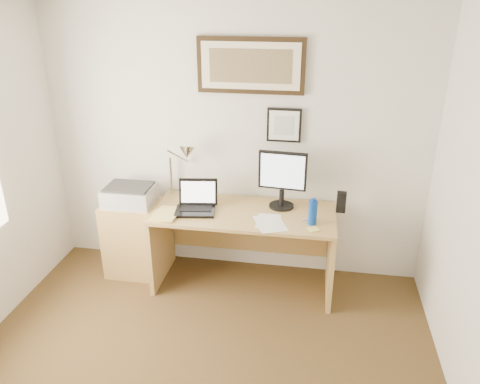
% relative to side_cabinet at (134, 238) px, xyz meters
% --- Properties ---
extents(wall_back, '(3.50, 0.02, 2.50)m').
position_rel_side_cabinet_xyz_m(wall_back, '(0.92, 0.32, 0.89)').
color(wall_back, silver).
rests_on(wall_back, ground).
extents(side_cabinet, '(0.50, 0.40, 0.73)m').
position_rel_side_cabinet_xyz_m(side_cabinet, '(0.00, 0.00, 0.00)').
color(side_cabinet, '#A98447').
rests_on(side_cabinet, floor).
extents(water_bottle, '(0.07, 0.07, 0.21)m').
position_rel_side_cabinet_xyz_m(water_bottle, '(1.67, -0.18, 0.49)').
color(water_bottle, '#0B3697').
rests_on(water_bottle, desk).
extents(bottle_cap, '(0.04, 0.04, 0.02)m').
position_rel_side_cabinet_xyz_m(bottle_cap, '(1.67, -0.18, 0.60)').
color(bottle_cap, '#0B3697').
rests_on(bottle_cap, water_bottle).
extents(speaker, '(0.08, 0.07, 0.18)m').
position_rel_side_cabinet_xyz_m(speaker, '(1.91, 0.10, 0.48)').
color(speaker, black).
rests_on(speaker, desk).
extents(paper_sheet_a, '(0.33, 0.38, 0.00)m').
position_rel_side_cabinet_xyz_m(paper_sheet_a, '(1.32, -0.23, 0.39)').
color(paper_sheet_a, white).
rests_on(paper_sheet_a, desk).
extents(paper_sheet_b, '(0.20, 0.28, 0.00)m').
position_rel_side_cabinet_xyz_m(paper_sheet_b, '(1.30, -0.20, 0.39)').
color(paper_sheet_b, white).
rests_on(paper_sheet_b, desk).
extents(sticky_pad, '(0.11, 0.11, 0.01)m').
position_rel_side_cabinet_xyz_m(sticky_pad, '(1.68, -0.29, 0.39)').
color(sticky_pad, '#E8DD6E').
rests_on(sticky_pad, desk).
extents(marker_pen, '(0.14, 0.06, 0.02)m').
position_rel_side_cabinet_xyz_m(marker_pen, '(1.65, -0.12, 0.39)').
color(marker_pen, white).
rests_on(marker_pen, desk).
extents(book, '(0.23, 0.30, 0.02)m').
position_rel_side_cabinet_xyz_m(book, '(0.32, -0.22, 0.40)').
color(book, '#DEC468').
rests_on(book, desk).
extents(desk, '(1.60, 0.70, 0.75)m').
position_rel_side_cabinet_xyz_m(desk, '(1.07, 0.04, 0.15)').
color(desk, '#A98447').
rests_on(desk, floor).
extents(laptop, '(0.37, 0.34, 0.26)m').
position_rel_side_cabinet_xyz_m(laptop, '(0.65, -0.08, 0.44)').
color(laptop, black).
rests_on(laptop, desk).
extents(lcd_monitor, '(0.42, 0.22, 0.52)m').
position_rel_side_cabinet_xyz_m(lcd_monitor, '(1.39, 0.10, 0.68)').
color(lcd_monitor, black).
rests_on(lcd_monitor, desk).
extents(printer, '(0.44, 0.34, 0.18)m').
position_rel_side_cabinet_xyz_m(printer, '(0.01, -0.01, 0.45)').
color(printer, '#ADADAF').
rests_on(printer, side_cabinet).
extents(desk_lamp, '(0.29, 0.27, 0.53)m').
position_rel_side_cabinet_xyz_m(desk_lamp, '(0.51, 0.13, 0.82)').
color(desk_lamp, silver).
rests_on(desk_lamp, desk).
extents(picture_large, '(0.92, 0.04, 0.47)m').
position_rel_side_cabinet_xyz_m(picture_large, '(1.07, 0.29, 1.59)').
color(picture_large, black).
rests_on(picture_large, wall_back).
extents(picture_small, '(0.30, 0.03, 0.30)m').
position_rel_side_cabinet_xyz_m(picture_small, '(1.37, 0.29, 1.09)').
color(picture_small, black).
rests_on(picture_small, wall_back).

